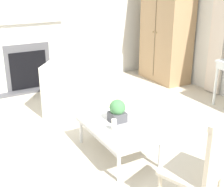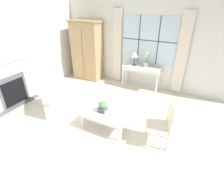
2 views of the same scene
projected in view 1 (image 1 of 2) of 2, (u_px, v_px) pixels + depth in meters
The scene contains 9 objects.
ground_plane at pixel (94, 165), 3.55m from camera, with size 14.00×14.00×0.00m, color beige.
wall_left at pixel (49, 12), 5.80m from camera, with size 0.06×7.20×2.80m, color silver.
fireplace at pixel (25, 50), 5.68m from camera, with size 0.34×1.47×2.31m.
armoire at pixel (166, 29), 6.16m from camera, with size 1.12×0.61×2.07m.
armchair_upholstered at pixel (76, 94), 4.98m from camera, with size 1.28×1.27×0.79m.
side_chair_wooden at pixel (204, 164), 2.57m from camera, with size 0.56×0.56×1.01m.
coffee_table at pixel (118, 129), 3.66m from camera, with size 1.05×0.63×0.38m.
potted_plant_small at pixel (117, 111), 3.70m from camera, with size 0.19×0.19×0.28m.
pillar_candle at pixel (114, 125), 3.50m from camera, with size 0.09×0.09×0.15m.
Camera 1 is at (2.74, -1.32, 2.01)m, focal length 50.00 mm.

